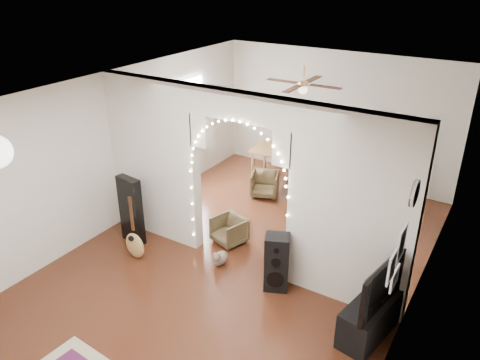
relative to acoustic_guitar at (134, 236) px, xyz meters
The scene contains 23 objects.
floor 1.72m from the acoustic_guitar, 28.58° to the left, with size 7.50×7.50×0.00m, color black.
ceiling 2.84m from the acoustic_guitar, 28.58° to the left, with size 5.00×7.50×0.02m, color white.
wall_back 4.87m from the acoustic_guitar, 72.13° to the left, with size 5.00×0.02×2.70m, color silver.
wall_front 3.43m from the acoustic_guitar, 63.57° to the right, with size 5.00×0.02×2.70m, color silver.
wall_left 1.62m from the acoustic_guitar, 142.27° to the left, with size 0.02×7.50×2.70m, color silver.
wall_right 4.16m from the acoustic_guitar, 11.39° to the left, with size 0.02×7.50×2.70m, color silver.
divider_wall 1.96m from the acoustic_guitar, 28.58° to the left, with size 5.00×0.20×2.70m.
fairy_lights 1.98m from the acoustic_guitar, 24.52° to the left, with size 1.64×0.04×1.60m, color #FFEABF, non-canonical shape.
window 3.00m from the acoustic_guitar, 111.10° to the left, with size 0.04×1.20×1.40m, color white.
wall_clock 4.30m from the acoustic_guitar, ahead, with size 0.31×0.31×0.03m, color white.
picture_frames 4.10m from the acoustic_guitar, ahead, with size 0.02×0.50×0.70m, color white, non-canonical shape.
ceiling_fan 3.74m from the acoustic_guitar, 62.34° to the left, with size 1.10×1.10×0.30m, color #CF8B45, non-canonical shape.
guitar_case 0.54m from the acoustic_guitar, 136.41° to the left, with size 0.44×0.15×1.16m, color black.
acoustic_guitar is the anchor object (origin of this frame).
tabby_cat 1.38m from the acoustic_guitar, 23.18° to the left, with size 0.24×0.46×0.30m.
floor_speaker 2.29m from the acoustic_guitar, 12.64° to the left, with size 0.42×0.39×0.86m.
media_console 3.68m from the acoustic_guitar, ahead, with size 0.40×1.00×0.50m, color black.
tv 3.70m from the acoustic_guitar, ahead, with size 1.07×0.14×0.62m, color black.
bookcase 3.95m from the acoustic_guitar, 54.92° to the left, with size 1.32×0.34×1.36m, color beige.
dining_table 3.75m from the acoustic_guitar, 79.45° to the left, with size 1.27×0.90×0.76m.
flower_vase 3.77m from the acoustic_guitar, 79.45° to the left, with size 0.18×0.18×0.19m, color white.
dining_chair_left 3.06m from the acoustic_guitar, 77.23° to the left, with size 0.52×0.54×0.49m, color #493D24.
dining_chair_right 1.55m from the acoustic_guitar, 48.68° to the left, with size 0.49×0.50×0.46m, color #493D24.
Camera 1 is at (3.20, -5.21, 4.27)m, focal length 35.00 mm.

